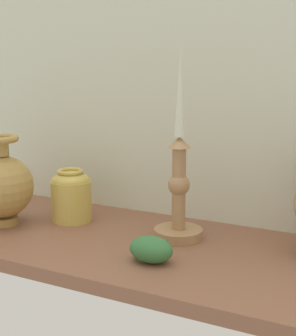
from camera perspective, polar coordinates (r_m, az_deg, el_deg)
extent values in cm
cube|color=brown|center=(89.44, 1.35, -9.72)|extent=(100.00, 36.00, 2.40)
cube|color=silver|center=(100.30, 6.15, 12.22)|extent=(120.00, 2.00, 65.00)
cylinder|color=#A97D52|center=(92.47, 3.55, -7.62)|extent=(9.13, 9.13, 1.80)
cylinder|color=#A97D52|center=(90.01, 3.62, -2.45)|extent=(2.54, 2.54, 15.39)
sphere|color=#A97D52|center=(89.82, 3.63, -1.97)|extent=(4.07, 4.07, 4.07)
cone|color=#A97D52|center=(88.30, 3.69, 3.03)|extent=(4.22, 4.22, 2.00)
cone|color=silver|center=(87.40, 3.77, 8.98)|extent=(1.98, 1.98, 16.33)
cylinder|color=#AC8743|center=(104.32, -16.47, -5.90)|extent=(5.69, 5.69, 1.60)
sphere|color=#AC8743|center=(102.46, -16.70, -2.09)|extent=(12.64, 12.64, 12.64)
cylinder|color=#AC8743|center=(100.93, -16.96, 2.33)|extent=(3.54, 3.54, 3.38)
cylinder|color=gold|center=(102.91, -8.95, -3.79)|extent=(8.43, 8.43, 8.48)
ellipsoid|color=gold|center=(101.87, -9.02, -1.50)|extent=(8.01, 8.01, 4.00)
torus|color=gold|center=(101.44, -9.06, -0.40)|extent=(5.47, 5.47, 0.83)
ellipsoid|color=#36723D|center=(80.97, 0.36, -9.48)|extent=(7.52, 5.27, 4.40)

